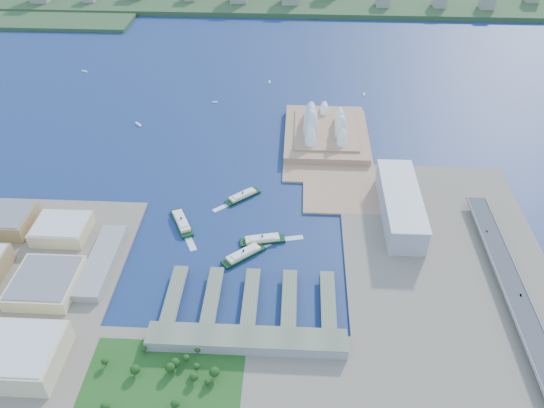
# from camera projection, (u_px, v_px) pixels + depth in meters

# --- Properties ---
(ground) EXTENTS (3000.00, 3000.00, 0.00)m
(ground) POSITION_uv_depth(u_px,v_px,m) (245.00, 254.00, 640.94)
(ground) COLOR #0F1D4A
(ground) RESTS_ON ground
(west_land) EXTENTS (220.00, 390.00, 3.00)m
(west_land) POSITION_uv_depth(u_px,v_px,m) (3.00, 311.00, 567.48)
(west_land) COLOR #796E5D
(west_land) RESTS_ON ground
(east_land) EXTENTS (240.00, 500.00, 3.00)m
(east_land) POSITION_uv_depth(u_px,v_px,m) (455.00, 291.00, 590.64)
(east_land) COLOR #796E5D
(east_land) RESTS_ON ground
(peninsula) EXTENTS (135.00, 220.00, 3.00)m
(peninsula) POSITION_uv_depth(u_px,v_px,m) (327.00, 143.00, 840.76)
(peninsula) COLOR #A37959
(peninsula) RESTS_ON ground
(far_shore) EXTENTS (2200.00, 260.00, 12.00)m
(far_shore) POSITION_uv_depth(u_px,v_px,m) (279.00, 0.00, 1410.64)
(far_shore) COLOR #2D4926
(far_shore) RESTS_ON ground
(opera_house) EXTENTS (134.00, 180.00, 58.00)m
(opera_house) POSITION_uv_depth(u_px,v_px,m) (326.00, 120.00, 837.95)
(opera_house) COLOR white
(opera_house) RESTS_ON peninsula
(toaster_building) EXTENTS (45.00, 155.00, 35.00)m
(toaster_building) POSITION_uv_depth(u_px,v_px,m) (400.00, 205.00, 683.45)
(toaster_building) COLOR #99999F
(toaster_building) RESTS_ON east_land
(expressway) EXTENTS (26.00, 340.00, 11.85)m
(expressway) POSITION_uv_depth(u_px,v_px,m) (514.00, 295.00, 575.72)
(expressway) COLOR gray
(expressway) RESTS_ON east_land
(west_buildings) EXTENTS (200.00, 280.00, 27.00)m
(west_buildings) POSITION_uv_depth(u_px,v_px,m) (13.00, 278.00, 585.91)
(west_buildings) COLOR olive
(west_buildings) RESTS_ON west_land
(ferry_wharves) EXTENTS (184.00, 90.00, 9.30)m
(ferry_wharves) POSITION_uv_depth(u_px,v_px,m) (251.00, 298.00, 578.32)
(ferry_wharves) COLOR #5C654D
(ferry_wharves) RESTS_ON ground
(terminal_building) EXTENTS (200.00, 28.00, 12.00)m
(terminal_building) POSITION_uv_depth(u_px,v_px,m) (247.00, 340.00, 528.26)
(terminal_building) COLOR gray
(terminal_building) RESTS_ON south_land
(park) EXTENTS (150.00, 110.00, 16.00)m
(park) POSITION_uv_depth(u_px,v_px,m) (160.00, 384.00, 486.73)
(park) COLOR #194714
(park) RESTS_ON south_land
(ferry_a) EXTENTS (39.57, 59.66, 11.17)m
(ferry_a) POSITION_uv_depth(u_px,v_px,m) (181.00, 221.00, 681.72)
(ferry_a) COLOR black
(ferry_a) RESTS_ON ground
(ferry_b) EXTENTS (48.01, 44.24, 9.86)m
(ferry_b) POSITION_uv_depth(u_px,v_px,m) (243.00, 195.00, 726.78)
(ferry_b) COLOR black
(ferry_b) RESTS_ON ground
(ferry_c) EXTENTS (53.06, 48.73, 10.88)m
(ferry_c) POSITION_uv_depth(u_px,v_px,m) (243.00, 253.00, 633.73)
(ferry_c) COLOR black
(ferry_c) RESTS_ON ground
(ferry_d) EXTENTS (57.66, 26.38, 10.57)m
(ferry_d) POSITION_uv_depth(u_px,v_px,m) (262.00, 238.00, 654.95)
(ferry_d) COLOR black
(ferry_d) RESTS_ON ground
(boat_a) EXTENTS (13.50, 14.15, 3.02)m
(boat_a) POSITION_uv_depth(u_px,v_px,m) (138.00, 124.00, 889.39)
(boat_a) COLOR white
(boat_a) RESTS_ON ground
(boat_b) EXTENTS (9.12, 4.72, 2.35)m
(boat_b) POSITION_uv_depth(u_px,v_px,m) (215.00, 102.00, 954.24)
(boat_b) COLOR white
(boat_b) RESTS_ON ground
(boat_c) EXTENTS (4.82, 11.17, 2.43)m
(boat_c) POSITION_uv_depth(u_px,v_px,m) (364.00, 94.00, 978.72)
(boat_c) COLOR white
(boat_c) RESTS_ON ground
(boat_d) EXTENTS (14.01, 9.15, 2.39)m
(boat_d) POSITION_uv_depth(u_px,v_px,m) (85.00, 71.00, 1060.24)
(boat_d) COLOR white
(boat_d) RESTS_ON ground
(boat_e) EXTENTS (4.85, 11.00, 2.61)m
(boat_e) POSITION_uv_depth(u_px,v_px,m) (270.00, 82.00, 1020.26)
(boat_e) COLOR white
(boat_e) RESTS_ON ground
(car_b) EXTENTS (1.23, 3.53, 1.16)m
(car_b) POSITION_uv_depth(u_px,v_px,m) (521.00, 295.00, 567.41)
(car_b) COLOR slate
(car_b) RESTS_ON expressway
(car_c) EXTENTS (1.75, 4.30, 1.25)m
(car_c) POSITION_uv_depth(u_px,v_px,m) (487.00, 231.00, 651.08)
(car_c) COLOR slate
(car_c) RESTS_ON expressway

